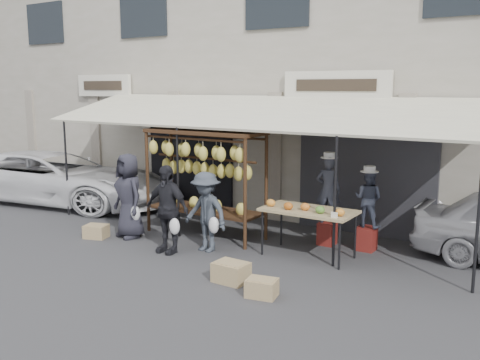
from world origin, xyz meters
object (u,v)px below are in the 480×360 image
object	(u,v)px
vendor_left	(328,190)
customer_mid	(167,209)
banana_rack	(203,162)
produce_table	(308,211)
crate_near_b	(262,288)
crate_far	(96,231)
customer_left	(129,196)
van	(51,165)
vendor_right	(368,199)
customer_right	(206,212)
crate_near_a	(231,272)

from	to	relation	value
vendor_left	customer_mid	xyz separation A→B (m)	(-2.35, -2.11, -0.27)
banana_rack	produce_table	bearing A→B (deg)	-2.50
crate_near_b	crate_far	distance (m)	4.60
produce_table	crate_near_b	world-z (taller)	produce_table
produce_table	crate_far	bearing A→B (deg)	-163.62
produce_table	customer_left	xyz separation A→B (m)	(-3.71, -0.82, 0.02)
crate_near_b	banana_rack	bearing A→B (deg)	141.19
van	crate_near_b	bearing A→B (deg)	-117.79
vendor_right	customer_left	size ratio (longest dim) A/B	0.62
customer_mid	banana_rack	bearing A→B (deg)	95.16
vendor_left	customer_left	world-z (taller)	vendor_left
produce_table	vendor_right	xyz separation A→B (m)	(0.78, 1.00, 0.15)
produce_table	customer_mid	bearing A→B (deg)	-153.51
vendor_left	van	distance (m)	7.95
banana_rack	customer_right	xyz separation A→B (m)	(0.68, -0.83, -0.80)
crate_near_a	van	xyz separation A→B (m)	(-7.50, 2.39, 0.86)
banana_rack	crate_near_a	world-z (taller)	banana_rack
banana_rack	vendor_left	size ratio (longest dim) A/B	1.94
banana_rack	customer_mid	world-z (taller)	banana_rack
crate_near_a	crate_near_b	size ratio (longest dim) A/B	1.20
customer_left	crate_far	size ratio (longest dim) A/B	3.88
crate_near_a	customer_right	bearing A→B (deg)	140.00
crate_near_b	vendor_left	bearing A→B (deg)	95.36
van	produce_table	bearing A→B (deg)	-103.94
customer_mid	produce_table	bearing A→B (deg)	27.04
customer_mid	crate_near_a	world-z (taller)	customer_mid
crate_far	crate_near_b	bearing A→B (deg)	-10.52
van	customer_mid	bearing A→B (deg)	-117.17
banana_rack	produce_table	distance (m)	2.57
vendor_right	customer_right	size ratio (longest dim) A/B	0.72
crate_far	vendor_right	bearing A→B (deg)	24.10
crate_near_a	customer_left	bearing A→B (deg)	162.61
produce_table	customer_mid	xyz separation A→B (m)	(-2.37, -1.18, -0.03)
vendor_right	crate_near_a	distance (m)	3.21
customer_left	van	size ratio (longest dim) A/B	0.36
banana_rack	crate_near_b	world-z (taller)	banana_rack
vendor_right	produce_table	bearing A→B (deg)	54.06
crate_near_b	crate_near_a	bearing A→B (deg)	160.52
customer_mid	customer_left	bearing A→B (deg)	165.50
vendor_right	banana_rack	bearing A→B (deg)	17.30
customer_left	van	xyz separation A→B (m)	(-4.25, 1.37, 0.14)
banana_rack	crate_near_a	bearing A→B (deg)	-44.08
van	customer_left	bearing A→B (deg)	-117.85
produce_table	crate_near_b	size ratio (longest dim) A/B	3.78
customer_mid	crate_near_a	bearing A→B (deg)	-18.46
crate_far	van	world-z (taller)	van
customer_right	van	world-z (taller)	van
customer_right	vendor_right	bearing A→B (deg)	40.24
customer_right	vendor_left	bearing A→B (deg)	49.38
van	banana_rack	bearing A→B (deg)	-104.60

